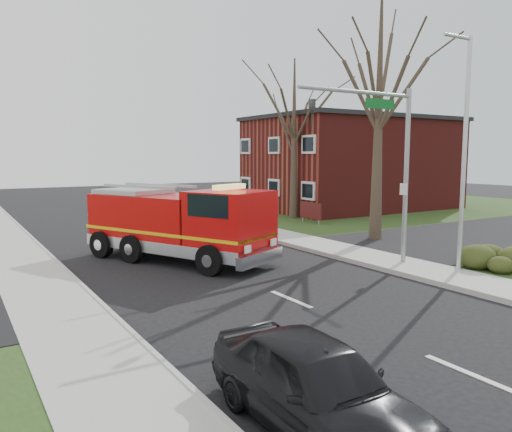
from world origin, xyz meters
TOP-DOWN VIEW (x-y plane):
  - ground at (0.00, 0.00)m, footprint 120.00×120.00m
  - sidewalk_right at (6.20, 0.00)m, footprint 2.40×80.00m
  - sidewalk_left at (-6.20, 0.00)m, footprint 2.40×80.00m
  - brick_building at (19.00, 18.00)m, footprint 15.40×10.40m
  - health_center_sign at (10.50, 12.50)m, footprint 0.12×2.00m
  - hedge_corner at (9.00, -1.00)m, footprint 2.80×2.00m
  - bare_tree_near at (9.50, 6.00)m, footprint 6.00×6.00m
  - bare_tree_far at (11.00, 15.00)m, footprint 5.25×5.25m
  - traffic_signal_mast at (5.21, 1.50)m, footprint 5.29×0.18m
  - streetlight_pole at (7.14, -0.50)m, footprint 1.48×0.16m
  - fire_engine at (-0.60, 6.89)m, footprint 5.81×8.37m
  - parked_car_maroon at (-3.87, -6.04)m, footprint 1.84×4.45m

SIDE VIEW (x-z plane):
  - ground at x=0.00m, z-range 0.00..0.00m
  - sidewalk_right at x=6.20m, z-range 0.00..0.15m
  - sidewalk_left at x=-6.20m, z-range 0.00..0.15m
  - hedge_corner at x=9.00m, z-range 0.13..1.03m
  - parked_car_maroon at x=-3.87m, z-range 0.00..1.51m
  - health_center_sign at x=10.50m, z-range 0.18..1.58m
  - fire_engine at x=-0.60m, z-range -0.15..3.06m
  - brick_building at x=19.00m, z-range 0.03..7.28m
  - streetlight_pole at x=7.14m, z-range 0.35..8.75m
  - traffic_signal_mast at x=5.21m, z-range 1.31..8.11m
  - bare_tree_far at x=11.00m, z-range 1.24..11.74m
  - bare_tree_near at x=9.50m, z-range 1.41..13.41m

